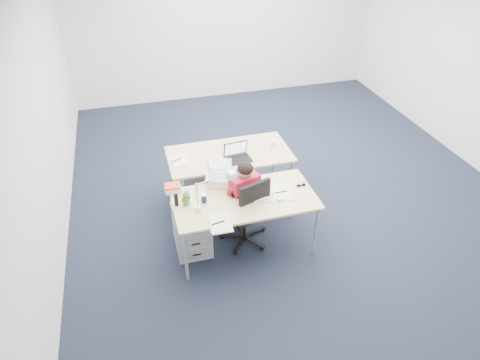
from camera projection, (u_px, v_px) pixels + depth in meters
name	position (u px, v px, depth m)	size (l,w,h in m)	color
floor	(286.00, 188.00, 6.19)	(7.00, 7.00, 0.00)	black
room	(295.00, 74.00, 5.21)	(6.02, 7.02, 2.80)	silver
desk_near	(245.00, 202.00, 4.81)	(1.60, 0.80, 0.73)	tan
desk_far	(229.00, 156.00, 5.60)	(1.60, 0.80, 0.73)	tan
office_chair	(246.00, 223.00, 5.13)	(0.76, 0.76, 0.96)	black
seated_person	(239.00, 197.00, 5.07)	(0.44, 0.64, 1.11)	#BA1A33
drawer_pedestal_near	(192.00, 230.00, 5.03)	(0.40, 0.50, 0.55)	#ACB0B2
drawer_pedestal_far	(197.00, 185.00, 5.77)	(0.40, 0.50, 0.55)	#ACB0B2
silver_laptop	(219.00, 174.00, 4.91)	(0.29, 0.23, 0.30)	silver
wireless_keyboard	(264.00, 199.00, 4.75)	(0.24, 0.10, 0.01)	white
computer_mouse	(279.00, 199.00, 4.74)	(0.05, 0.09, 0.03)	white
headphones	(240.00, 194.00, 4.82)	(0.22, 0.17, 0.04)	black
can_koozie	(204.00, 198.00, 4.70)	(0.06, 0.06, 0.10)	#13213B
water_bottle	(187.00, 195.00, 4.65)	(0.07, 0.07, 0.21)	silver
bear_figurine	(186.00, 199.00, 4.64)	(0.08, 0.06, 0.16)	#31691C
book_stack	(173.00, 188.00, 4.87)	(0.19, 0.14, 0.08)	silver
cordless_phone	(176.00, 200.00, 4.63)	(0.04, 0.03, 0.16)	black
papers_left	(220.00, 223.00, 4.42)	(0.22, 0.32, 0.01)	#DCD17F
papers_right	(283.00, 192.00, 4.86)	(0.21, 0.30, 0.01)	#DCD17F
sunglasses	(301.00, 185.00, 4.96)	(0.11, 0.05, 0.03)	black
desk_lamp	(210.00, 190.00, 4.50)	(0.42, 0.15, 0.47)	silver
dark_laptop	(238.00, 152.00, 5.38)	(0.31, 0.31, 0.23)	black
far_cup	(273.00, 144.00, 5.68)	(0.07, 0.07, 0.10)	white
far_papers	(178.00, 161.00, 5.42)	(0.21, 0.30, 0.01)	white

